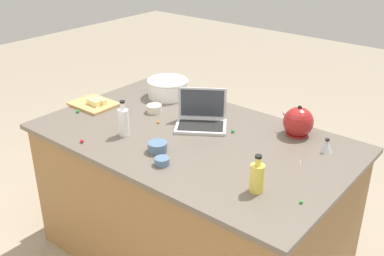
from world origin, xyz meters
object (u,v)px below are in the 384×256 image
Objects in this scene: laptop at (201,118)px; ramekin_small at (157,147)px; ramekin_medium at (162,161)px; bottle_oil at (257,177)px; butter_stick_left at (100,101)px; kitchen_timer at (327,146)px; kettle at (298,122)px; mixing_bowl_large at (168,88)px; bottle_vinegar at (124,121)px; ramekin_wide at (154,109)px; butter_stick_right at (93,102)px; cutting_board at (94,104)px.

ramekin_small is at bearing 93.27° from laptop.
bottle_oil is at bearing -169.10° from ramekin_medium.
kitchen_timer is (-1.48, -0.36, -0.00)m from butter_stick_left.
kettle is 0.84m from ramekin_small.
kitchen_timer is at bearing -167.36° from laptop.
mixing_bowl_large is 1.34× the size of bottle_vinegar.
ramekin_wide is at bearing -43.20° from ramekin_medium.
bottle_oil reaches higher than kitchen_timer.
kitchen_timer is at bearing -164.80° from butter_stick_right.
laptop is 1.28× the size of cutting_board.
butter_stick_right is at bearing 74.96° from butter_stick_left.
bottle_oil is (-1.14, 0.65, 0.01)m from mixing_bowl_large.
butter_stick_right is at bearing -18.65° from bottle_vinegar.
mixing_bowl_large is at bearing -70.94° from bottle_vinegar.
mixing_bowl_large is 1.38× the size of kettle.
laptop is 1.98× the size of bottle_oil.
bottle_oil is 1.44m from cutting_board.
mixing_bowl_large is at bearing -29.47° from bottle_oil.
ramekin_medium is (-0.89, 0.28, -0.02)m from butter_stick_right.
ramekin_wide is (0.37, 0.04, -0.02)m from laptop.
mixing_bowl_large is at bearing -120.05° from butter_stick_left.
butter_stick_right is (0.01, 0.04, 0.00)m from butter_stick_left.
kettle reaches higher than butter_stick_right.
ramekin_wide reaches higher than cutting_board.
laptop is 4.95× the size of kitchen_timer.
cutting_board is 3.00× the size of ramekin_wide.
bottle_vinegar is 0.50m from butter_stick_right.
butter_stick_right is 0.43m from ramekin_wide.
cutting_board is at bearing -41.44° from butter_stick_right.
mixing_bowl_large is at bearing -25.37° from laptop.
laptop is at bearing -86.73° from ramekin_small.
bottle_vinegar reaches higher than butter_stick_left.
kitchen_timer is at bearing -140.77° from ramekin_small.
butter_stick_left is 0.79m from ramekin_small.
cutting_board is (0.28, 0.45, -0.06)m from mixing_bowl_large.
laptop is at bearing -165.25° from butter_stick_left.
laptop is 0.37m from ramekin_wide.
kettle is at bearing -153.68° from laptop.
kitchen_timer is (-1.11, -0.20, 0.01)m from ramekin_wide.
ramekin_small is at bearing 175.10° from bottle_vinegar.
ramekin_medium is 0.91m from kitchen_timer.
bottle_oil is at bearing 171.97° from cutting_board.
ramekin_medium is at bearing 63.90° from kettle.
butter_stick_right is at bearing -17.42° from ramekin_medium.
mixing_bowl_large is 2.95× the size of ramekin_wide.
mixing_bowl_large is 0.53m from cutting_board.
laptop is 1.75× the size of bottle_vinegar.
butter_stick_right reaches higher than ramekin_wide.
cutting_board is (0.50, -0.18, -0.08)m from bottle_vinegar.
butter_stick_right is 1.39× the size of ramekin_medium.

